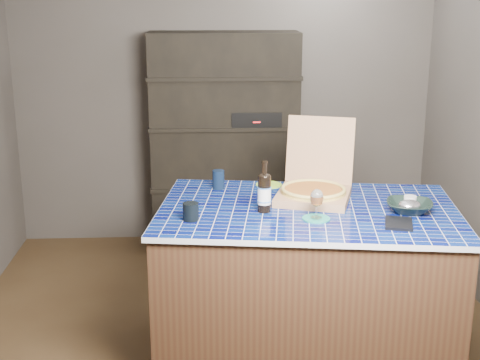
{
  "coord_description": "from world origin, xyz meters",
  "views": [
    {
      "loc": [
        -0.15,
        -3.87,
        2.12
      ],
      "look_at": [
        0.05,
        0.0,
        1.01
      ],
      "focal_mm": 50.0,
      "sensor_mm": 36.0,
      "label": 1
    }
  ],
  "objects": [
    {
      "name": "green_trivet",
      "position": [
        0.24,
        0.18,
        0.93
      ],
      "size": [
        0.17,
        0.17,
        0.01
      ],
      "primitive_type": "cylinder",
      "color": "#8EC82A",
      "rests_on": "kitchen_island"
    },
    {
      "name": "pizza_box",
      "position": [
        0.48,
        -0.12,
        0.99
      ],
      "size": [
        0.54,
        0.6,
        0.45
      ],
      "rotation": [
        0.0,
        0.0,
        -0.3
      ],
      "color": "#9D6E51",
      "rests_on": "kitchen_island"
    },
    {
      "name": "dvd_case",
      "position": [
        0.86,
        -0.59,
        0.93
      ],
      "size": [
        0.19,
        0.23,
        0.02
      ],
      "primitive_type": "cube",
      "rotation": [
        0.0,
        0.0,
        -0.26
      ],
      "color": "black",
      "rests_on": "kitchen_island"
    },
    {
      "name": "kitchen_island",
      "position": [
        0.42,
        -0.29,
        0.46
      ],
      "size": [
        1.81,
        1.28,
        0.93
      ],
      "rotation": [
        0.0,
        0.0,
        -0.13
      ],
      "color": "#3E2918",
      "rests_on": "floor"
    },
    {
      "name": "navy_cup",
      "position": [
        -0.08,
        0.12,
        0.98
      ],
      "size": [
        0.07,
        0.07,
        0.12
      ],
      "primitive_type": "cylinder",
      "color": "black",
      "rests_on": "kitchen_island"
    },
    {
      "name": "mead_bottle",
      "position": [
        0.17,
        -0.34,
        1.04
      ],
      "size": [
        0.08,
        0.08,
        0.29
      ],
      "color": "black",
      "rests_on": "kitchen_island"
    },
    {
      "name": "wine_glass",
      "position": [
        0.44,
        -0.48,
        1.04
      ],
      "size": [
        0.07,
        0.07,
        0.16
      ],
      "color": "white",
      "rests_on": "teal_trivet"
    },
    {
      "name": "bowl",
      "position": [
        0.97,
        -0.39,
        0.96
      ],
      "size": [
        0.31,
        0.31,
        0.06
      ],
      "primitive_type": "imported",
      "rotation": [
        0.0,
        0.0,
        -0.25
      ],
      "color": "black",
      "rests_on": "kitchen_island"
    },
    {
      "name": "foil_contents",
      "position": [
        0.97,
        -0.39,
        0.97
      ],
      "size": [
        0.13,
        0.1,
        0.06
      ],
      "primitive_type": "ellipsoid",
      "color": "silver",
      "rests_on": "bowl"
    },
    {
      "name": "white_jar",
      "position": [
        1.01,
        -0.29,
        0.96
      ],
      "size": [
        0.07,
        0.07,
        0.06
      ],
      "primitive_type": "cylinder",
      "color": "silver",
      "rests_on": "kitchen_island"
    },
    {
      "name": "teal_trivet",
      "position": [
        0.44,
        -0.48,
        0.93
      ],
      "size": [
        0.15,
        0.15,
        0.01
      ],
      "primitive_type": "cylinder",
      "color": "#198573",
      "rests_on": "kitchen_island"
    },
    {
      "name": "room",
      "position": [
        0.0,
        0.0,
        1.25
      ],
      "size": [
        3.5,
        3.5,
        3.5
      ],
      "color": "#503B22",
      "rests_on": "ground"
    },
    {
      "name": "shelving_unit",
      "position": [
        0.0,
        1.53,
        0.9
      ],
      "size": [
        1.2,
        0.41,
        1.8
      ],
      "color": "black",
      "rests_on": "floor"
    },
    {
      "name": "tumbler",
      "position": [
        -0.24,
        -0.46,
        0.97
      ],
      "size": [
        0.09,
        0.09,
        0.1
      ],
      "primitive_type": "cylinder",
      "color": "black",
      "rests_on": "kitchen_island"
    }
  ]
}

